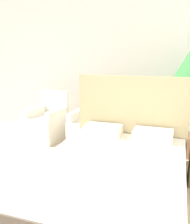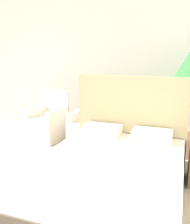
{
  "view_description": "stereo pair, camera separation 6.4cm",
  "coord_description": "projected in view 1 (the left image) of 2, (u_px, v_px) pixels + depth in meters",
  "views": [
    {
      "loc": [
        1.53,
        -1.39,
        1.63
      ],
      "look_at": [
        0.22,
        2.43,
        0.7
      ],
      "focal_mm": 40.0,
      "sensor_mm": 36.0,
      "label": 1
    },
    {
      "loc": [
        1.59,
        -1.37,
        1.63
      ],
      "look_at": [
        0.22,
        2.43,
        0.7
      ],
      "focal_mm": 40.0,
      "sensor_mm": 36.0,
      "label": 2
    }
  ],
  "objects": [
    {
      "name": "wall_back",
      "position": [
        104.0,
        64.0,
        5.17
      ],
      "size": [
        10.0,
        0.06,
        2.9
      ],
      "color": "silver",
      "rests_on": "ground_plane"
    },
    {
      "name": "armchair_near_window_left",
      "position": [
        47.0,
        125.0,
        4.9
      ],
      "size": [
        0.71,
        0.76,
        0.93
      ],
      "rotation": [
        0.0,
        0.0,
        -0.12
      ],
      "color": "silver",
      "rests_on": "ground_plane"
    },
    {
      "name": "bed",
      "position": [
        115.0,
        172.0,
        2.9
      ],
      "size": [
        1.58,
        1.97,
        1.34
      ],
      "color": "#4C4238",
      "rests_on": "ground_plane"
    },
    {
      "name": "armchair_near_window_right",
      "position": [
        90.0,
        129.0,
        4.61
      ],
      "size": [
        0.66,
        0.71,
        0.93
      ],
      "rotation": [
        0.0,
        0.0,
        -0.04
      ],
      "color": "silver",
      "rests_on": "ground_plane"
    }
  ]
}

